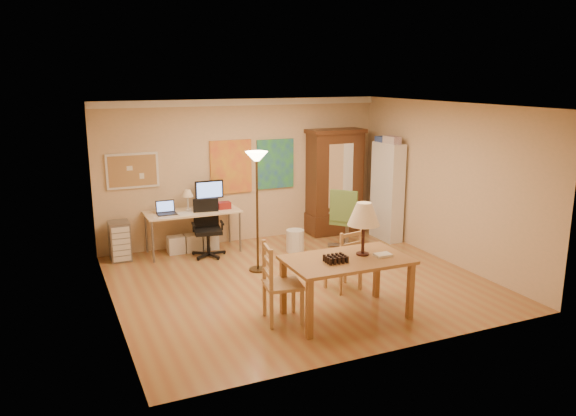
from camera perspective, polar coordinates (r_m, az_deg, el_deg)
name	(u,v)px	position (r m, az deg, el deg)	size (l,w,h in m)	color
floor	(298,281)	(8.80, 1.06, -7.44)	(5.50, 5.50, 0.00)	#9C6237
crown_molding	(243,102)	(10.52, -4.62, 10.68)	(5.50, 0.08, 0.12)	white
corkboard	(133,171)	(10.16, -15.52, 3.67)	(0.90, 0.04, 0.62)	#A3894D
art_panel_left	(231,167)	(10.57, -5.80, 4.18)	(0.80, 0.04, 1.00)	gold
art_panel_right	(275,164)	(10.88, -1.28, 4.50)	(0.75, 0.04, 0.95)	#2863A0
dining_table	(353,246)	(7.37, 6.63, -3.84)	(1.62, 0.98, 1.51)	brown
ladder_chair_back	(344,261)	(8.37, 5.76, -5.43)	(0.50, 0.48, 0.94)	#A97E4D
ladder_chair_left	(280,285)	(7.28, -0.80, -7.85)	(0.54, 0.56, 1.05)	#A97E4D
torchiere_lamp	(257,176)	(8.88, -3.19, 3.26)	(0.36, 0.36, 1.96)	#3E2D18
computer_desk	(194,227)	(10.26, -9.51, -1.87)	(1.67, 0.73, 1.26)	beige
office_chair_black	(208,241)	(10.02, -8.12, -3.35)	(0.62, 0.62, 1.00)	black
office_chair_green	(346,233)	(10.35, 5.94, -2.54)	(0.73, 0.73, 1.14)	slate
drawer_cart	(120,241)	(10.10, -16.72, -3.23)	(0.34, 0.41, 0.68)	slate
armoire	(335,188)	(11.28, 4.76, 1.99)	(1.14, 0.54, 2.09)	#3E2810
bookshelf	(387,192)	(10.96, 10.04, 1.63)	(0.28, 0.75, 1.88)	white
wastebin	(295,241)	(10.17, 0.73, -3.34)	(0.32, 0.32, 0.40)	silver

